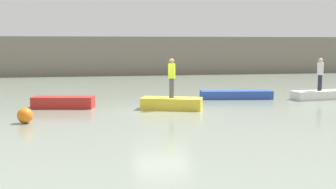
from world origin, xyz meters
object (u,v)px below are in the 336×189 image
object	(u,v)px
rowboat_white	(319,95)
person_white_shirt	(320,73)
rowboat_red	(63,102)
mooring_buoy	(25,116)
rowboat_yellow	(172,103)
rowboat_blue	(236,95)
person_hiviz_shirt	(172,76)

from	to	relation	value
rowboat_white	person_white_shirt	bearing A→B (deg)	0.00
rowboat_red	mooring_buoy	xyz separation A→B (m)	(-1.30, -3.95, 0.03)
rowboat_yellow	person_white_shirt	xyz separation A→B (m)	(8.48, 2.14, 1.15)
rowboat_blue	rowboat_white	size ratio (longest dim) A/B	1.27
rowboat_red	rowboat_white	distance (m)	13.31
person_hiviz_shirt	rowboat_red	bearing A→B (deg)	163.43
rowboat_yellow	mooring_buoy	distance (m)	6.60
rowboat_yellow	rowboat_blue	world-z (taller)	rowboat_yellow
person_hiviz_shirt	mooring_buoy	world-z (taller)	person_hiviz_shirt
rowboat_yellow	person_white_shirt	size ratio (longest dim) A/B	1.57
person_hiviz_shirt	mooring_buoy	size ratio (longest dim) A/B	3.03
rowboat_blue	rowboat_white	xyz separation A→B (m)	(4.26, -1.13, 0.01)
rowboat_blue	mooring_buoy	distance (m)	11.83
rowboat_blue	rowboat_white	distance (m)	4.41
rowboat_red	rowboat_white	size ratio (longest dim) A/B	0.92
rowboat_white	person_white_shirt	xyz separation A→B (m)	(0.00, 0.00, 1.18)
mooring_buoy	rowboat_blue	bearing A→B (deg)	29.24
rowboat_red	rowboat_white	world-z (taller)	rowboat_red
rowboat_yellow	person_white_shirt	bearing A→B (deg)	35.33
rowboat_red	mooring_buoy	world-z (taller)	mooring_buoy
rowboat_red	rowboat_yellow	size ratio (longest dim) A/B	1.02
rowboat_red	person_hiviz_shirt	xyz separation A→B (m)	(4.80, -1.43, 1.24)
person_white_shirt	mooring_buoy	world-z (taller)	person_white_shirt
rowboat_white	mooring_buoy	xyz separation A→B (m)	(-14.59, -4.65, 0.06)
rowboat_yellow	person_hiviz_shirt	distance (m)	1.24
rowboat_yellow	rowboat_white	bearing A→B (deg)	35.33
rowboat_blue	person_white_shirt	size ratio (longest dim) A/B	2.21
rowboat_yellow	mooring_buoy	xyz separation A→B (m)	(-6.10, -2.52, 0.03)
rowboat_blue	person_white_shirt	world-z (taller)	person_white_shirt
rowboat_red	mooring_buoy	distance (m)	4.16
rowboat_red	person_white_shirt	world-z (taller)	person_white_shirt
rowboat_red	person_white_shirt	distance (m)	13.36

